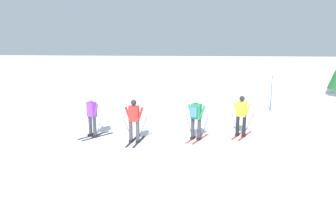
% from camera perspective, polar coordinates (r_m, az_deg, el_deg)
% --- Properties ---
extents(ground_plane, '(120.00, 120.00, 0.00)m').
position_cam_1_polar(ground_plane, '(11.31, -4.81, -9.07)').
color(ground_plane, silver).
extents(far_snow_ridge, '(80.00, 7.01, 1.82)m').
position_cam_1_polar(far_snow_ridge, '(29.71, 0.88, 6.17)').
color(far_snow_ridge, silver).
rests_on(far_snow_ridge, ground).
extents(skier_green, '(0.98, 1.62, 1.71)m').
position_cam_1_polar(skier_green, '(13.98, 4.54, -0.77)').
color(skier_green, red).
rests_on(skier_green, ground).
extents(skier_yellow, '(1.04, 1.60, 1.71)m').
position_cam_1_polar(skier_yellow, '(14.73, 11.80, -0.47)').
color(skier_yellow, red).
rests_on(skier_yellow, ground).
extents(skier_red, '(1.00, 1.63, 1.71)m').
position_cam_1_polar(skier_red, '(13.64, -5.51, -1.29)').
color(skier_red, black).
rests_on(skier_red, ground).
extents(skier_purple, '(1.26, 1.50, 1.71)m').
position_cam_1_polar(skier_purple, '(14.67, -12.18, -0.54)').
color(skier_purple, black).
rests_on(skier_purple, ground).
extents(trail_marker_pole, '(0.06, 0.06, 1.98)m').
position_cam_1_polar(trail_marker_pole, '(20.17, 16.38, 2.94)').
color(trail_marker_pole, '#1E56AD').
rests_on(trail_marker_pole, ground).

